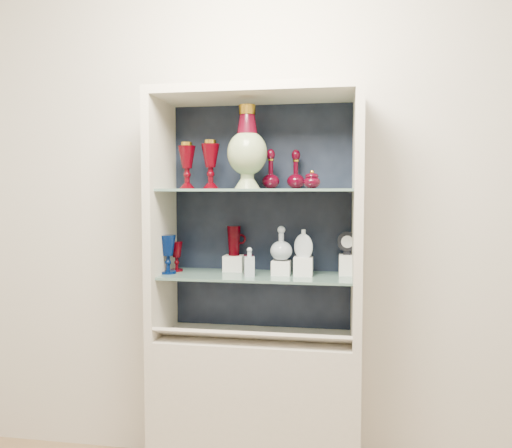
% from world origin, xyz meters
% --- Properties ---
extents(wall_back, '(3.50, 0.02, 2.80)m').
position_xyz_m(wall_back, '(0.00, 1.75, 1.40)').
color(wall_back, silver).
rests_on(wall_back, ground).
extents(cabinet_base, '(1.00, 0.40, 0.75)m').
position_xyz_m(cabinet_base, '(0.00, 1.53, 0.38)').
color(cabinet_base, beige).
rests_on(cabinet_base, ground).
extents(cabinet_back_panel, '(0.98, 0.02, 1.15)m').
position_xyz_m(cabinet_back_panel, '(0.00, 1.72, 1.32)').
color(cabinet_back_panel, black).
rests_on(cabinet_back_panel, cabinet_base).
extents(cabinet_side_left, '(0.04, 0.40, 1.15)m').
position_xyz_m(cabinet_side_left, '(-0.48, 1.53, 1.32)').
color(cabinet_side_left, beige).
rests_on(cabinet_side_left, cabinet_base).
extents(cabinet_side_right, '(0.04, 0.40, 1.15)m').
position_xyz_m(cabinet_side_right, '(0.48, 1.53, 1.32)').
color(cabinet_side_right, beige).
rests_on(cabinet_side_right, cabinet_base).
extents(cabinet_top_cap, '(1.00, 0.40, 0.04)m').
position_xyz_m(cabinet_top_cap, '(0.00, 1.53, 1.92)').
color(cabinet_top_cap, beige).
rests_on(cabinet_top_cap, cabinet_side_left).
extents(shelf_lower, '(0.92, 0.34, 0.01)m').
position_xyz_m(shelf_lower, '(0.00, 1.55, 1.04)').
color(shelf_lower, slate).
rests_on(shelf_lower, cabinet_side_left).
extents(shelf_upper, '(0.92, 0.34, 0.01)m').
position_xyz_m(shelf_upper, '(0.00, 1.55, 1.46)').
color(shelf_upper, slate).
rests_on(shelf_upper, cabinet_side_left).
extents(label_ledge, '(0.92, 0.17, 0.09)m').
position_xyz_m(label_ledge, '(0.00, 1.42, 0.78)').
color(label_ledge, beige).
rests_on(label_ledge, cabinet_base).
extents(label_card_0, '(0.10, 0.06, 0.03)m').
position_xyz_m(label_card_0, '(0.05, 1.42, 0.80)').
color(label_card_0, white).
rests_on(label_card_0, label_ledge).
extents(label_card_1, '(0.10, 0.06, 0.03)m').
position_xyz_m(label_card_1, '(-0.25, 1.42, 0.80)').
color(label_card_1, white).
rests_on(label_card_1, label_ledge).
extents(label_card_2, '(0.10, 0.06, 0.03)m').
position_xyz_m(label_card_2, '(0.30, 1.42, 0.80)').
color(label_card_2, white).
rests_on(label_card_2, label_ledge).
extents(pedestal_lamp_left, '(0.10, 0.10, 0.24)m').
position_xyz_m(pedestal_lamp_left, '(-0.23, 1.54, 1.59)').
color(pedestal_lamp_left, '#420006').
rests_on(pedestal_lamp_left, shelf_upper).
extents(pedestal_lamp_right, '(0.11, 0.11, 0.23)m').
position_xyz_m(pedestal_lamp_right, '(-0.36, 1.57, 1.59)').
color(pedestal_lamp_right, '#420006').
rests_on(pedestal_lamp_right, shelf_upper).
extents(enamel_urn, '(0.24, 0.24, 0.39)m').
position_xyz_m(enamel_urn, '(-0.03, 1.48, 1.67)').
color(enamel_urn, '#0E451A').
rests_on(enamel_urn, shelf_upper).
extents(ruby_decanter_a, '(0.09, 0.09, 0.22)m').
position_xyz_m(ruby_decanter_a, '(0.06, 1.58, 1.58)').
color(ruby_decanter_a, '#43000F').
rests_on(ruby_decanter_a, shelf_upper).
extents(ruby_decanter_b, '(0.12, 0.12, 0.21)m').
position_xyz_m(ruby_decanter_b, '(0.18, 1.64, 1.57)').
color(ruby_decanter_b, '#43000F').
rests_on(ruby_decanter_b, shelf_upper).
extents(lidded_bowl, '(0.10, 0.10, 0.09)m').
position_xyz_m(lidded_bowl, '(0.27, 1.47, 1.51)').
color(lidded_bowl, '#43000F').
rests_on(lidded_bowl, shelf_upper).
extents(cobalt_goblet, '(0.11, 0.11, 0.19)m').
position_xyz_m(cobalt_goblet, '(-0.44, 1.51, 1.15)').
color(cobalt_goblet, '#021343').
rests_on(cobalt_goblet, shelf_lower).
extents(ruby_goblet_tall, '(0.08, 0.08, 0.15)m').
position_xyz_m(ruby_goblet_tall, '(-0.42, 1.58, 1.13)').
color(ruby_goblet_tall, '#420006').
rests_on(ruby_goblet_tall, shelf_lower).
extents(ruby_goblet_small, '(0.05, 0.05, 0.10)m').
position_xyz_m(ruby_goblet_small, '(-0.04, 1.54, 1.10)').
color(ruby_goblet_small, '#43000F').
rests_on(ruby_goblet_small, shelf_lower).
extents(riser_ruby_pitcher, '(0.10, 0.10, 0.08)m').
position_xyz_m(riser_ruby_pitcher, '(-0.13, 1.64, 1.09)').
color(riser_ruby_pitcher, silver).
rests_on(riser_ruby_pitcher, shelf_lower).
extents(ruby_pitcher, '(0.13, 0.10, 0.15)m').
position_xyz_m(ruby_pitcher, '(-0.13, 1.64, 1.21)').
color(ruby_pitcher, '#420006').
rests_on(ruby_pitcher, riser_ruby_pitcher).
extents(clear_square_bottle, '(0.06, 0.06, 0.14)m').
position_xyz_m(clear_square_bottle, '(-0.02, 1.49, 1.12)').
color(clear_square_bottle, '#96A4B0').
rests_on(clear_square_bottle, shelf_lower).
extents(riser_flat_flask, '(0.09, 0.09, 0.09)m').
position_xyz_m(riser_flat_flask, '(0.23, 1.56, 1.09)').
color(riser_flat_flask, silver).
rests_on(riser_flat_flask, shelf_lower).
extents(flat_flask, '(0.11, 0.08, 0.14)m').
position_xyz_m(flat_flask, '(0.23, 1.56, 1.21)').
color(flat_flask, silver).
rests_on(flat_flask, riser_flat_flask).
extents(riser_clear_round_decanter, '(0.09, 0.09, 0.07)m').
position_xyz_m(riser_clear_round_decanter, '(0.12, 1.56, 1.08)').
color(riser_clear_round_decanter, silver).
rests_on(riser_clear_round_decanter, shelf_lower).
extents(clear_round_decanter, '(0.13, 0.13, 0.16)m').
position_xyz_m(clear_round_decanter, '(0.12, 1.56, 1.20)').
color(clear_round_decanter, '#96A4B0').
rests_on(clear_round_decanter, riser_clear_round_decanter).
extents(riser_cameo_medallion, '(0.08, 0.08, 0.10)m').
position_xyz_m(riser_cameo_medallion, '(0.44, 1.60, 1.10)').
color(riser_cameo_medallion, silver).
rests_on(riser_cameo_medallion, shelf_lower).
extents(cameo_medallion, '(0.10, 0.06, 0.12)m').
position_xyz_m(cameo_medallion, '(0.44, 1.60, 1.21)').
color(cameo_medallion, black).
rests_on(cameo_medallion, riser_cameo_medallion).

